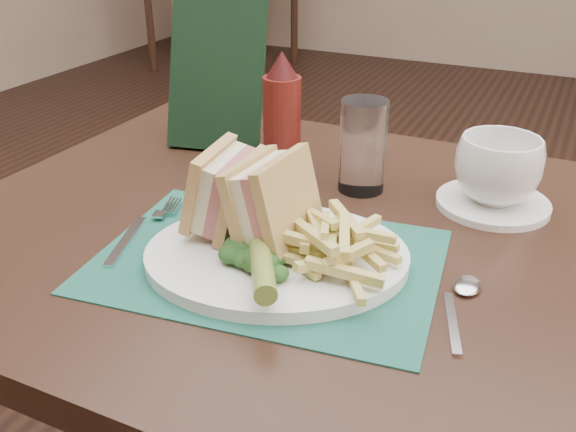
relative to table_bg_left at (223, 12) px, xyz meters
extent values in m
plane|color=black|center=(2.05, -2.75, -0.38)|extent=(7.00, 7.00, 0.00)
plane|color=tan|center=(2.05, 0.75, -0.38)|extent=(6.00, 0.00, 6.00)
cube|color=#1A5445|center=(2.06, -3.35, 0.38)|extent=(0.42, 0.32, 0.00)
cylinder|color=olive|center=(2.09, -3.42, 0.41)|extent=(0.08, 0.12, 0.03)
cylinder|color=white|center=(2.27, -3.10, 0.38)|extent=(0.16, 0.16, 0.01)
imported|color=white|center=(2.27, -3.10, 0.43)|extent=(0.16, 0.16, 0.09)
cylinder|color=white|center=(2.09, -3.12, 0.44)|extent=(0.08, 0.08, 0.13)
cube|color=black|center=(1.81, -3.05, 0.50)|extent=(0.17, 0.12, 0.24)
camera|label=1|loc=(2.35, -3.91, 0.76)|focal=40.00mm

